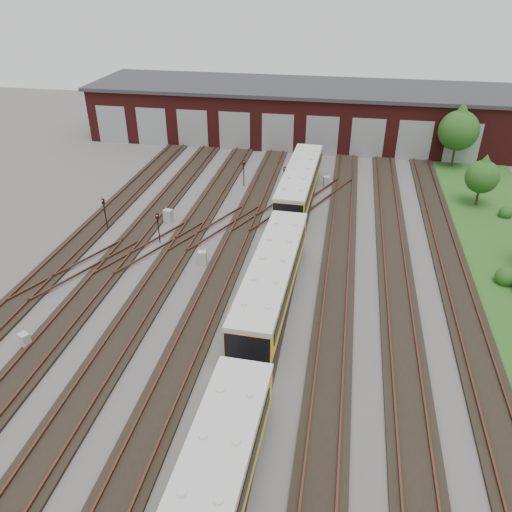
# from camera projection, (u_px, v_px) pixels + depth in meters

# --- Properties ---
(ground) EXTENTS (120.00, 120.00, 0.00)m
(ground) POSITION_uv_depth(u_px,v_px,m) (225.00, 345.00, 28.47)
(ground) COLOR #454340
(ground) RESTS_ON ground
(track_network) EXTENTS (30.40, 70.00, 0.33)m
(track_network) POSITION_uv_depth(u_px,v_px,m) (224.00, 337.00, 28.94)
(track_network) COLOR black
(track_network) RESTS_ON ground
(maintenance_shed) EXTENTS (51.00, 12.50, 6.35)m
(maintenance_shed) POSITION_uv_depth(u_px,v_px,m) (301.00, 112.00, 60.74)
(maintenance_shed) COLOR #491312
(maintenance_shed) RESTS_ON ground
(metro_train) EXTENTS (2.91, 46.04, 2.89)m
(metro_train) POSITION_uv_depth(u_px,v_px,m) (272.00, 279.00, 31.14)
(metro_train) COLOR black
(metro_train) RESTS_ON ground
(signal_mast_0) EXTENTS (0.27, 0.26, 2.76)m
(signal_mast_0) POSITION_uv_depth(u_px,v_px,m) (105.00, 210.00, 39.97)
(signal_mast_0) COLOR black
(signal_mast_0) RESTS_ON ground
(signal_mast_1) EXTENTS (0.24, 0.23, 2.51)m
(signal_mast_1) POSITION_uv_depth(u_px,v_px,m) (158.00, 224.00, 38.14)
(signal_mast_1) COLOR black
(signal_mast_1) RESTS_ON ground
(signal_mast_2) EXTENTS (0.27, 0.26, 2.66)m
(signal_mast_2) POSITION_uv_depth(u_px,v_px,m) (244.00, 169.00, 48.02)
(signal_mast_2) COLOR black
(signal_mast_2) RESTS_ON ground
(signal_mast_3) EXTENTS (0.26, 0.25, 2.80)m
(signal_mast_3) POSITION_uv_depth(u_px,v_px,m) (284.00, 177.00, 46.05)
(signal_mast_3) COLOR black
(signal_mast_3) RESTS_ON ground
(relay_cabinet_0) EXTENTS (0.71, 0.66, 0.94)m
(relay_cabinet_0) POSITION_uv_depth(u_px,v_px,m) (25.00, 341.00, 28.12)
(relay_cabinet_0) COLOR #A4A6A9
(relay_cabinet_0) RESTS_ON ground
(relay_cabinet_1) EXTENTS (0.81, 0.72, 1.15)m
(relay_cabinet_1) POSITION_uv_depth(u_px,v_px,m) (168.00, 216.00, 41.76)
(relay_cabinet_1) COLOR #A4A6A9
(relay_cabinet_1) RESTS_ON ground
(relay_cabinet_2) EXTENTS (0.70, 0.61, 1.03)m
(relay_cabinet_2) POSITION_uv_depth(u_px,v_px,m) (202.00, 258.00, 35.95)
(relay_cabinet_2) COLOR #A4A6A9
(relay_cabinet_2) RESTS_ON ground
(relay_cabinet_3) EXTENTS (0.67, 0.60, 0.97)m
(relay_cabinet_3) POSITION_uv_depth(u_px,v_px,m) (327.00, 181.00, 48.66)
(relay_cabinet_3) COLOR #A4A6A9
(relay_cabinet_3) RESTS_ON ground
(relay_cabinet_4) EXTENTS (0.76, 0.67, 1.14)m
(relay_cabinet_4) POSITION_uv_depth(u_px,v_px,m) (300.00, 193.00, 46.04)
(relay_cabinet_4) COLOR #A4A6A9
(relay_cabinet_4) RESTS_ON ground
(tree_0) EXTENTS (4.12, 4.12, 6.82)m
(tree_0) POSITION_uv_depth(u_px,v_px,m) (460.00, 126.00, 51.46)
(tree_0) COLOR #302315
(tree_0) RESTS_ON ground
(tree_1) EXTENTS (2.89, 2.89, 4.79)m
(tree_1) POSITION_uv_depth(u_px,v_px,m) (483.00, 173.00, 43.43)
(tree_1) COLOR #302315
(tree_1) RESTS_ON ground
(bush_0) EXTENTS (1.38, 1.38, 1.38)m
(bush_0) POSITION_uv_depth(u_px,v_px,m) (506.00, 275.00, 33.67)
(bush_0) COLOR #184112
(bush_0) RESTS_ON ground
(bush_2) EXTENTS (1.12, 1.12, 1.12)m
(bush_2) POSITION_uv_depth(u_px,v_px,m) (506.00, 211.00, 42.61)
(bush_2) COLOR #184112
(bush_2) RESTS_ON ground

